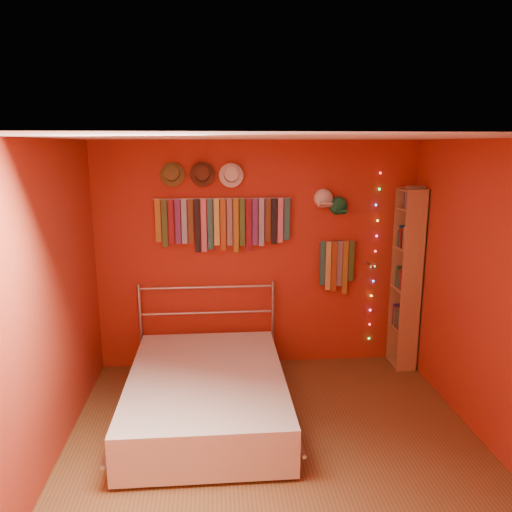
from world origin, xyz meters
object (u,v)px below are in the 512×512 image
object	(u,v)px
tie_rack	(223,222)
bookshelf	(410,278)
reading_lamp	(370,266)
bed	(207,393)

from	to	relation	value
tie_rack	bookshelf	bearing A→B (deg)	-4.35
reading_lamp	bookshelf	size ratio (longest dim) A/B	0.13
tie_rack	bookshelf	size ratio (longest dim) A/B	0.72
tie_rack	bed	bearing A→B (deg)	-100.16
tie_rack	reading_lamp	xyz separation A→B (m)	(1.58, -0.14, -0.49)
bookshelf	tie_rack	bearing A→B (deg)	175.65
reading_lamp	bed	size ratio (longest dim) A/B	0.13
tie_rack	reading_lamp	distance (m)	1.66
bed	tie_rack	bearing A→B (deg)	79.97
tie_rack	bed	size ratio (longest dim) A/B	0.71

